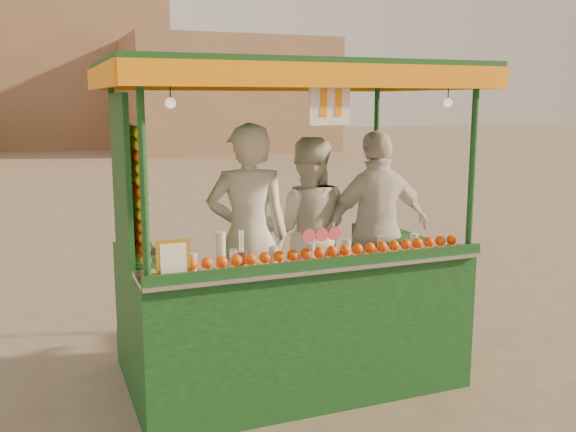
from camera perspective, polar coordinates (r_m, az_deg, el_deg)
name	(u,v)px	position (r m, az deg, el deg)	size (l,w,h in m)	color
ground	(232,378)	(5.56, -5.01, -14.17)	(90.00, 90.00, 0.00)	brown
building_right	(227,95)	(30.06, -5.46, 10.65)	(9.00, 6.00, 5.00)	#986F56
building_center	(16,75)	(34.89, -23.06, 11.48)	(14.00, 7.00, 7.00)	#986F56
juice_cart	(283,284)	(5.21, -0.48, -6.05)	(2.84, 1.84, 2.58)	#0E3517
vendor_left	(248,237)	(5.17, -3.55, -1.87)	(0.74, 0.57, 1.83)	beige
vendor_middle	(307,231)	(5.74, 1.73, -1.35)	(1.01, 0.92, 1.68)	white
vendor_right	(377,228)	(5.78, 7.96, -1.07)	(1.02, 0.43, 1.74)	silver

